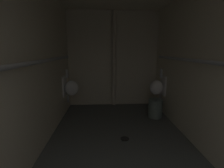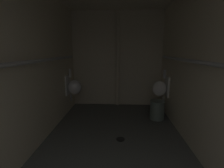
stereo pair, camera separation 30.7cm
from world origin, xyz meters
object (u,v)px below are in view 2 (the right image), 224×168
object	(u,v)px
waste_bin	(157,110)
urinal_right_mid	(161,88)
urinal_left_mid	(74,87)
standpipe_back_wall	(118,60)
floor_drain	(121,139)

from	to	relation	value
waste_bin	urinal_right_mid	bearing A→B (deg)	67.79
urinal_right_mid	urinal_left_mid	bearing A→B (deg)	178.80
urinal_right_mid	standpipe_back_wall	size ratio (longest dim) A/B	0.33
standpipe_back_wall	urinal_left_mid	bearing A→B (deg)	-154.47
standpipe_back_wall	waste_bin	xyz separation A→B (m)	(0.84, -0.80, -0.98)
urinal_left_mid	floor_drain	distance (m)	1.70
urinal_right_mid	standpipe_back_wall	distance (m)	1.24
urinal_left_mid	waste_bin	distance (m)	1.91
standpipe_back_wall	floor_drain	world-z (taller)	standpipe_back_wall
waste_bin	standpipe_back_wall	bearing A→B (deg)	136.56
urinal_right_mid	waste_bin	xyz separation A→B (m)	(-0.12, -0.28, -0.40)
urinal_right_mid	waste_bin	world-z (taller)	urinal_right_mid
urinal_right_mid	waste_bin	distance (m)	0.51
urinal_right_mid	floor_drain	xyz separation A→B (m)	(-0.88, -1.13, -0.60)
urinal_right_mid	standpipe_back_wall	xyz separation A→B (m)	(-0.96, 0.52, 0.58)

